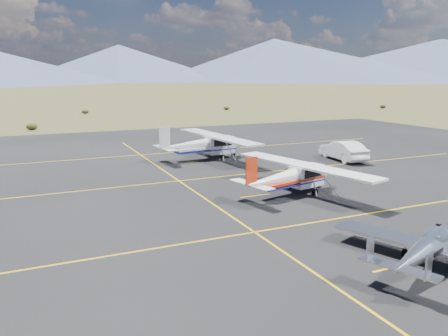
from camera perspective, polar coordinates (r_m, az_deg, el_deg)
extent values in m
plane|color=#383D1C|center=(22.37, 20.32, -7.32)|extent=(1600.00, 1600.00, 0.00)
cube|color=black|center=(27.52, 10.13, -3.17)|extent=(72.00, 72.00, 0.02)
cube|color=#B9BBC0|center=(18.80, 25.82, -9.32)|extent=(4.01, 7.87, 0.11)
ellipsoid|color=#99BFD8|center=(18.66, 25.94, -8.10)|extent=(1.65, 1.29, 0.72)
cube|color=#B9BBC0|center=(15.85, 21.86, -11.95)|extent=(1.51, 2.69, 0.05)
cube|color=#B9BBC0|center=(15.28, 25.17, -11.54)|extent=(0.47, 0.22, 0.88)
cube|color=#B9BBC0|center=(15.95, 18.54, -10.00)|extent=(0.47, 0.22, 0.88)
cylinder|color=black|center=(20.24, 27.05, -9.46)|extent=(0.31, 0.18, 0.30)
cylinder|color=black|center=(19.15, 22.49, -10.17)|extent=(0.36, 0.22, 0.35)
cube|color=white|center=(27.55, 10.69, -0.99)|extent=(2.32, 1.57, 1.30)
cube|color=white|center=(27.26, 10.48, 0.33)|extent=(3.90, 10.64, 0.13)
cube|color=black|center=(27.49, 10.71, -0.44)|extent=(1.76, 1.47, 0.53)
cube|color=red|center=(26.67, 8.89, -1.57)|extent=(4.94, 2.21, 0.17)
cube|color=red|center=(24.22, 3.61, -0.37)|extent=(0.81, 0.25, 1.54)
cube|color=white|center=(24.40, 3.59, -2.13)|extent=(1.41, 3.16, 0.06)
cylinder|color=black|center=(28.66, 12.30, -2.27)|extent=(0.36, 0.17, 0.35)
cylinder|color=black|center=(26.88, 11.82, -3.11)|extent=(0.44, 0.22, 0.42)
cylinder|color=black|center=(28.19, 8.71, -2.29)|extent=(0.44, 0.22, 0.42)
cube|color=silver|center=(38.21, -0.59, 3.02)|extent=(2.51, 1.48, 1.47)
cube|color=silver|center=(37.99, -0.88, 4.13)|extent=(2.85, 12.08, 0.15)
cube|color=black|center=(38.16, -0.59, 3.48)|extent=(1.86, 1.46, 0.60)
cube|color=silver|center=(37.56, -2.47, 2.69)|extent=(5.54, 1.79, 0.20)
cube|color=silver|center=(35.86, -7.76, 4.00)|extent=(0.93, 0.17, 1.74)
cube|color=silver|center=(35.99, -7.72, 2.62)|extent=(1.15, 3.55, 0.07)
cylinder|color=black|center=(39.07, 1.23, 1.81)|extent=(0.40, 0.15, 0.39)
cylinder|color=black|center=(37.22, -0.16, 1.37)|extent=(0.49, 0.19, 0.48)
cylinder|color=black|center=(39.19, -1.82, 1.91)|extent=(0.49, 0.19, 0.48)
imported|color=white|center=(38.60, 15.29, 2.23)|extent=(2.29, 5.24, 1.68)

